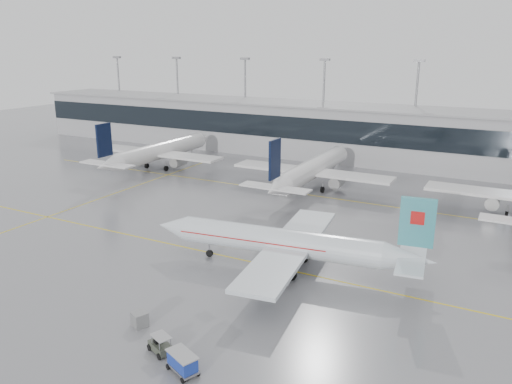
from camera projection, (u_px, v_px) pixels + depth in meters
The scene contains 14 objects.
ground at pixel (212, 253), 63.16m from camera, with size 320.00×320.00×0.00m, color gray.
taxi_line_main at pixel (212, 253), 63.15m from camera, with size 120.00×0.25×0.01m, color gold.
taxi_line_north at pixel (303, 194), 88.60m from camera, with size 120.00×0.25×0.01m, color gold.
taxi_line_cross at pixel (116, 193), 89.40m from camera, with size 0.25×60.00×0.01m, color gold.
terminal at pixel (358, 134), 114.07m from camera, with size 180.00×15.00×12.00m, color #969699.
terminal_glass at pixel (348, 132), 107.25m from camera, with size 180.00×0.20×5.00m, color black.
terminal_roof at pixel (360, 107), 112.35m from camera, with size 182.00×16.00×0.40m, color gray.
light_masts at pixel (368, 99), 117.12m from camera, with size 156.40×1.00×22.60m.
air_canada_jet at pixel (289, 244), 57.73m from camera, with size 33.65×26.34×10.25m.
parked_jet_b at pixel (159, 151), 106.47m from camera, with size 29.64×36.96×11.72m.
parked_jet_c at pixel (312, 170), 90.70m from camera, with size 29.64×36.96×11.72m.
baggage_tug at pixel (160, 346), 42.45m from camera, with size 3.44×2.19×1.66m.
baggage_cart at pixel (182, 361), 39.66m from camera, with size 3.19×2.51×1.74m.
gse_unit at pixel (140, 319), 46.47m from camera, with size 1.39×1.29×1.39m, color slate.
Camera 1 is at (32.42, -49.02, 25.03)m, focal length 35.00 mm.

